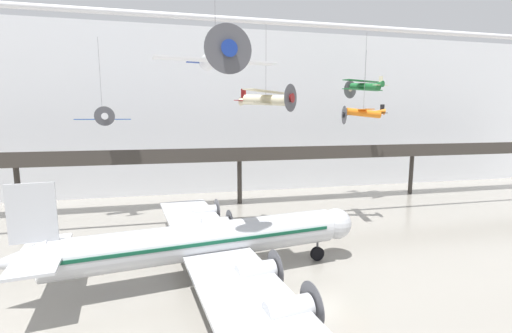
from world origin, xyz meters
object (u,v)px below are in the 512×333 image
at_px(suspended_plane_blue_trainer, 103,117).
at_px(suspended_plane_cream_biplane, 266,100).
at_px(airliner_silver_main, 202,242).
at_px(suspended_plane_white_twin, 216,57).
at_px(suspended_plane_orange_highwing, 363,112).
at_px(suspended_plane_green_biplane, 365,86).

height_order(suspended_plane_blue_trainer, suspended_plane_cream_biplane, suspended_plane_cream_biplane).
bearing_deg(airliner_silver_main, suspended_plane_blue_trainer, 110.09).
distance_m(suspended_plane_blue_trainer, suspended_plane_white_twin, 24.23).
bearing_deg(suspended_plane_white_twin, suspended_plane_orange_highwing, 112.68).
height_order(suspended_plane_orange_highwing, suspended_plane_blue_trainer, suspended_plane_orange_highwing).
bearing_deg(airliner_silver_main, suspended_plane_white_twin, -19.28).
xyz_separation_m(suspended_plane_blue_trainer, suspended_plane_cream_biplane, (18.82, -9.86, 1.94)).
bearing_deg(suspended_plane_cream_biplane, airliner_silver_main, -82.58).
relative_size(suspended_plane_orange_highwing, suspended_plane_green_biplane, 1.37).
relative_size(airliner_silver_main, suspended_plane_green_biplane, 4.23).
bearing_deg(suspended_plane_green_biplane, suspended_plane_orange_highwing, 129.65).
xyz_separation_m(suspended_plane_green_biplane, suspended_plane_white_twin, (-24.98, -21.55, -0.12)).
distance_m(suspended_plane_green_biplane, suspended_plane_white_twin, 32.99).
xyz_separation_m(suspended_plane_orange_highwing, suspended_plane_cream_biplane, (-12.15, -0.41, 1.37)).
bearing_deg(suspended_plane_white_twin, suspended_plane_green_biplane, 123.09).
distance_m(suspended_plane_orange_highwing, suspended_plane_cream_biplane, 12.23).
relative_size(suspended_plane_orange_highwing, suspended_plane_blue_trainer, 0.98).
distance_m(suspended_plane_blue_trainer, suspended_plane_cream_biplane, 21.33).
bearing_deg(suspended_plane_cream_biplane, suspended_plane_orange_highwing, 46.99).
bearing_deg(suspended_plane_orange_highwing, suspended_plane_blue_trainer, -4.87).
bearing_deg(suspended_plane_orange_highwing, airliner_silver_main, 40.23).
height_order(suspended_plane_orange_highwing, suspended_plane_cream_biplane, suspended_plane_cream_biplane).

